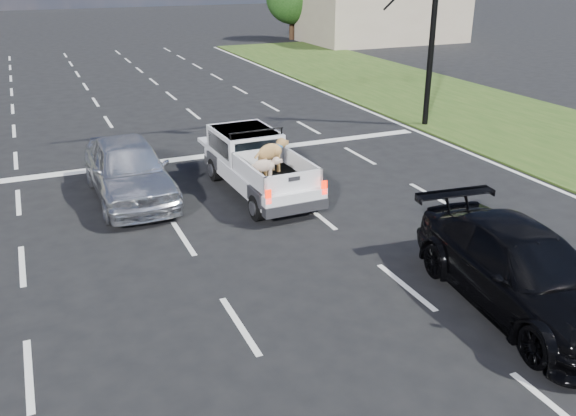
% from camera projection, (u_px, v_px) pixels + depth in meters
% --- Properties ---
extents(ground, '(160.00, 160.00, 0.00)m').
position_uv_depth(ground, '(327.00, 305.00, 11.49)').
color(ground, black).
rests_on(ground, ground).
extents(road_markings, '(17.75, 60.00, 0.01)m').
position_uv_depth(road_markings, '(222.00, 192.00, 17.06)').
color(road_markings, silver).
rests_on(road_markings, ground).
extents(traffic_signal, '(9.11, 0.31, 7.00)m').
position_uv_depth(traffic_signal, '(379.00, 0.00, 21.27)').
color(traffic_signal, black).
rests_on(traffic_signal, ground).
extents(building_right, '(12.00, 7.00, 3.60)m').
position_uv_depth(building_right, '(382.00, 18.00, 47.79)').
color(building_right, tan).
rests_on(building_right, ground).
extents(pickup_truck, '(1.89, 4.76, 1.77)m').
position_uv_depth(pickup_truck, '(257.00, 163.00, 16.81)').
color(pickup_truck, black).
rests_on(pickup_truck, ground).
extents(silver_sedan, '(2.04, 4.89, 1.66)m').
position_uv_depth(silver_sedan, '(129.00, 169.00, 16.34)').
color(silver_sedan, silver).
rests_on(silver_sedan, ground).
extents(black_coupe, '(2.65, 5.38, 1.50)m').
position_uv_depth(black_coupe, '(523.00, 271.00, 11.17)').
color(black_coupe, black).
rests_on(black_coupe, ground).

